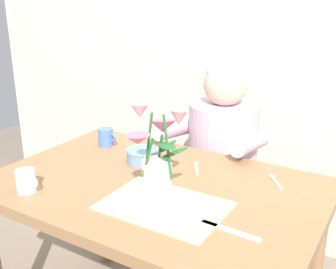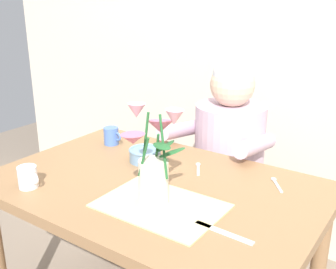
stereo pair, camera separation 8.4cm
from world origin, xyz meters
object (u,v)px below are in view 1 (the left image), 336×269
Objects in this scene: ceramic_bowl at (142,155)px; dinner_knife at (231,231)px; coffee_cup at (106,137)px; seated_person at (221,169)px; tea_cup at (26,181)px; flower_vase at (157,162)px.

ceramic_bowl is 0.72× the size of dinner_knife.
dinner_knife is 0.86m from coffee_cup.
seated_person reaches higher than coffee_cup.
coffee_cup is at bearing 96.60° from tea_cup.
tea_cup is at bearing -110.05° from seated_person.
tea_cup is at bearing -114.17° from ceramic_bowl.
tea_cup reaches higher than dinner_knife.
ceramic_bowl reaches higher than dinner_knife.
seated_person is 3.35× the size of flower_vase.
flower_vase is at bearing 19.60° from tea_cup.
coffee_cup is 0.51m from tea_cup.
flower_vase reaches higher than tea_cup.
ceramic_bowl is 0.26m from coffee_cup.
seated_person is 0.54m from ceramic_bowl.
coffee_cup is (-0.41, -0.40, 0.22)m from seated_person.
ceramic_bowl is 0.47m from tea_cup.
coffee_cup and tea_cup have the same top height.
dinner_knife is 0.73m from tea_cup.
coffee_cup reaches higher than ceramic_bowl.
flower_vase is 3.64× the size of coffee_cup.
seated_person is 5.97× the size of dinner_knife.
dinner_knife is 2.04× the size of tea_cup.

